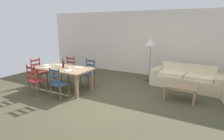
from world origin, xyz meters
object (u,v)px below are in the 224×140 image
Objects in this scene: dining_chair_near_left at (35,80)px; couch at (186,79)px; wine_bottle at (63,64)px; standing_lamp at (151,44)px; coffee_table at (180,88)px; dining_chair_near_right at (58,84)px; coffee_cup_primary at (69,68)px; coffee_cup_secondary at (57,66)px; wine_glass_near_left at (53,64)px; wine_glass_near_right at (74,67)px; dining_table at (63,70)px; dining_chair_far_right at (89,73)px; dining_chair_head_west at (38,72)px; dining_chair_far_left at (69,69)px.

dining_chair_near_left reaches higher than couch.
dining_chair_near_left is 0.98m from wine_bottle.
standing_lamp is at bearing 172.24° from couch.
coffee_table is at bearing -89.37° from couch.
dining_chair_near_right is 10.67× the size of coffee_cup_primary.
coffee_cup_secondary is 3.48m from standing_lamp.
dining_chair_near_right is 5.96× the size of wine_glass_near_left.
coffee_cup_secondary is at bearing -150.01° from couch.
wine_glass_near_left is 1.00× the size of wine_glass_near_right.
wine_bottle reaches higher than dining_chair_near_right.
wine_glass_near_left is at bearing -135.26° from standing_lamp.
dining_table is 0.87m from dining_chair_near_right.
wine_glass_near_left is (-0.78, -0.86, 0.38)m from dining_chair_far_right.
coffee_cup_primary is at bearing -99.41° from dining_chair_far_right.
dining_chair_near_left is 4.36m from coffee_table.
dining_chair_far_right reaches higher than dining_table.
coffee_cup_secondary is (-0.60, 0.06, 0.00)m from coffee_cup_primary.
dining_chair_head_west is at bearing 179.26° from coffee_cup_secondary.
dining_chair_head_west is 1.57m from coffee_cup_primary.
wine_glass_near_left reaches higher than dining_table.
wine_bottle is at bearing 121.93° from dining_chair_near_right.
wine_bottle reaches higher than coffee_cup_secondary.
coffee_cup_primary is at bearing -14.33° from dining_table.
wine_glass_near_right is at bearing -0.17° from wine_glass_near_left.
coffee_cup_primary is (-0.14, -0.82, 0.32)m from dining_chair_far_right.
wine_glass_near_left is at bearing 79.14° from dining_chair_near_left.
wine_bottle is 1.96× the size of wine_glass_near_right.
wine_bottle is 0.35× the size of coffee_table.
wine_bottle is at bearing 1.30° from dining_table.
wine_glass_near_left is at bearing -149.28° from couch.
dining_chair_near_left is 1.57m from dining_chair_far_left.
coffee_cup_primary reaches higher than dining_table.
wine_glass_near_left is 0.07× the size of couch.
dining_chair_near_right is (0.88, 0.07, 0.00)m from dining_chair_near_left.
couch is at bearing 24.76° from dining_chair_head_west.
dining_chair_far_left is at bearing 121.19° from wine_bottle.
dining_chair_far_left is 1.07× the size of coffee_table.
dining_chair_near_right is 1.00× the size of dining_chair_head_west.
standing_lamp is (1.85, 2.44, 0.62)m from coffee_cup_primary.
dining_chair_head_west is 0.41× the size of couch.
dining_chair_head_west reaches higher than coffee_table.
dining_chair_near_right reaches higher than couch.
coffee_cup_primary is 0.10× the size of coffee_table.
coffee_table is (3.09, 0.22, -0.12)m from dining_chair_far_right.
couch is 2.62× the size of coffee_table.
dining_chair_far_left is 10.67× the size of coffee_cup_primary.
dining_chair_near_left is at bearing -102.78° from coffee_cup_secondary.
coffee_cup_secondary is at bearing 174.79° from coffee_cup_primary.
wine_bottle is at bearing 165.27° from coffee_cup_primary.
dining_chair_near_left is 1.00× the size of dining_chair_near_right.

